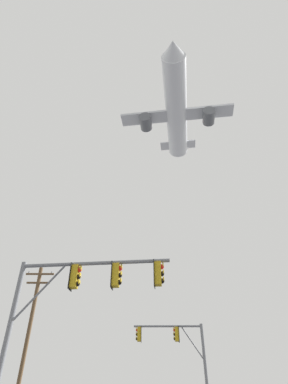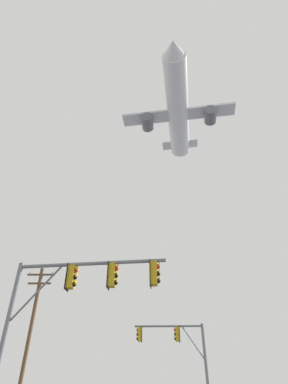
% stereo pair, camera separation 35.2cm
% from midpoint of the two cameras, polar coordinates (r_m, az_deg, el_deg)
% --- Properties ---
extents(signal_pole_near, '(6.06, 0.92, 6.68)m').
position_cam_midpoint_polar(signal_pole_near, '(12.75, -12.51, -18.59)').
color(signal_pole_near, slate).
rests_on(signal_pole_near, ground).
extents(signal_pole_far, '(4.83, 0.50, 6.56)m').
position_cam_midpoint_polar(signal_pole_far, '(23.55, 7.27, -26.93)').
color(signal_pole_far, slate).
rests_on(signal_pole_far, ground).
extents(utility_pole, '(2.20, 0.28, 10.88)m').
position_cam_midpoint_polar(utility_pole, '(25.58, -19.96, -23.91)').
color(utility_pole, brown).
rests_on(utility_pole, ground).
extents(airplane, '(17.78, 23.02, 6.27)m').
position_cam_midpoint_polar(airplane, '(50.95, 6.40, 14.68)').
color(airplane, white).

